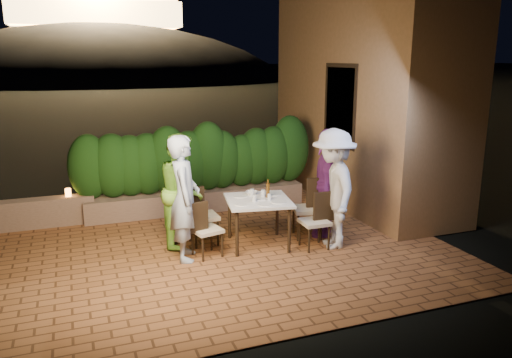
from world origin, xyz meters
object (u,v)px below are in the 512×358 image
beer_bottle (268,189)px  diner_purple (326,183)px  diner_blue (185,198)px  parapet_lamp (68,192)px  dining_table (258,222)px  chair_left_front (207,229)px  chair_left_back (203,215)px  diner_white (333,189)px  chair_right_back (307,208)px  diner_green (182,190)px  chair_right_front (314,221)px  bowl (251,193)px

beer_bottle → diner_purple: (1.03, 0.01, -0.00)m
diner_blue → parapet_lamp: bearing=47.8°
dining_table → chair_left_front: bearing=-170.4°
diner_blue → parapet_lamp: size_ratio=13.10×
chair_left_back → diner_white: (1.84, -0.81, 0.46)m
dining_table → chair_right_back: 0.90m
chair_right_back → diner_purple: (0.32, -0.02, 0.39)m
parapet_lamp → diner_green: bearing=-44.9°
chair_right_front → parapet_lamp: bearing=-35.5°
bowl → diner_blue: diner_blue is taller
chair_left_front → chair_right_back: size_ratio=0.86×
beer_bottle → diner_green: 1.34m
chair_left_back → diner_white: 2.06m
beer_bottle → diner_blue: diner_blue is taller
chair_right_back → diner_white: diner_white is taller
beer_bottle → chair_left_back: (-0.96, 0.32, -0.42)m
bowl → diner_white: size_ratio=0.10×
diner_green → diner_purple: (2.30, -0.42, 0.01)m
bowl → chair_left_back: chair_left_back is taller
diner_green → diner_white: 2.33m
chair_right_back → diner_purple: bearing=-171.3°
chair_left_front → diner_purple: bearing=-8.4°
bowl → diner_white: diner_white is taller
dining_table → diner_white: 1.27m
beer_bottle → bowl: bearing=124.0°
dining_table → diner_blue: size_ratio=0.52×
chair_left_back → chair_right_back: 1.70m
diner_blue → dining_table: bearing=-71.3°
bowl → parapet_lamp: bowl is taller
chair_left_front → chair_right_back: 1.77m
dining_table → parapet_lamp: bearing=142.1°
chair_right_back → diner_green: size_ratio=0.56×
parapet_lamp → chair_left_back: bearing=-42.0°
chair_right_front → diner_white: size_ratio=0.48×
chair_right_front → diner_green: (-1.86, 0.89, 0.44)m
dining_table → diner_green: (-1.09, 0.48, 0.51)m
chair_left_back → diner_purple: 2.06m
chair_right_front → diner_blue: diner_blue is taller
chair_right_front → parapet_lamp: (-3.54, 2.56, 0.13)m
chair_left_front → diner_blue: bearing=161.2°
diner_blue → diner_purple: bearing=-72.8°
dining_table → diner_purple: bearing=2.8°
diner_blue → chair_left_back: bearing=-25.7°
beer_bottle → dining_table: bearing=-165.1°
dining_table → beer_bottle: (0.18, 0.05, 0.52)m
diner_green → parapet_lamp: diner_green is taller
chair_left_front → diner_green: bearing=95.3°
chair_right_front → diner_purple: diner_purple is taller
chair_left_back → parapet_lamp: chair_left_back is taller
dining_table → diner_purple: (1.21, 0.06, 0.51)m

